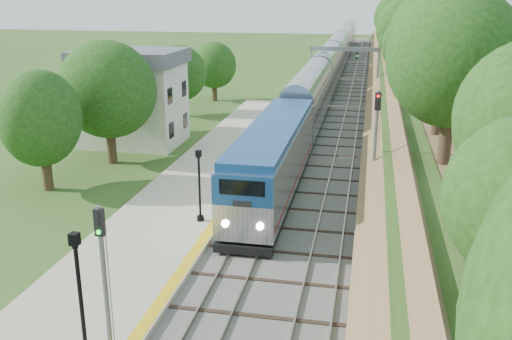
% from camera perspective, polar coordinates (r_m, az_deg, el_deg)
% --- Properties ---
extents(trackbed, '(9.50, 170.00, 0.28)m').
position_cam_1_polar(trackbed, '(75.94, 8.49, 7.83)').
color(trackbed, '#4C4944').
rests_on(trackbed, ground).
extents(platform, '(6.40, 68.00, 0.38)m').
position_cam_1_polar(platform, '(34.98, -7.56, -3.58)').
color(platform, '#A9A088').
rests_on(platform, ground).
extents(yellow_stripe, '(0.55, 68.00, 0.01)m').
position_cam_1_polar(yellow_stripe, '(34.13, -3.02, -3.64)').
color(yellow_stripe, gold).
rests_on(yellow_stripe, platform).
extents(embankment, '(10.64, 170.00, 11.70)m').
position_cam_1_polar(embankment, '(75.71, 14.94, 8.85)').
color(embankment, brown).
rests_on(embankment, ground).
extents(station_building, '(8.60, 6.60, 8.00)m').
position_cam_1_polar(station_building, '(49.67, -12.27, 7.19)').
color(station_building, beige).
rests_on(station_building, ground).
extents(signal_gantry, '(8.40, 0.38, 6.20)m').
position_cam_1_polar(signal_gantry, '(70.30, 8.82, 10.95)').
color(signal_gantry, slate).
rests_on(signal_gantry, ground).
extents(trees_behind_platform, '(7.82, 53.32, 7.21)m').
position_cam_1_polar(trees_behind_platform, '(40.09, -13.81, 5.29)').
color(trees_behind_platform, '#332316').
rests_on(trees_behind_platform, ground).
extents(train, '(3.06, 122.74, 4.50)m').
position_cam_1_polar(train, '(85.97, 7.60, 10.50)').
color(train, black).
rests_on(train, trackbed).
extents(lamppost_mid, '(0.47, 0.47, 4.73)m').
position_cam_1_polar(lamppost_mid, '(20.90, -17.08, -12.63)').
color(lamppost_mid, black).
rests_on(lamppost_mid, platform).
extents(lamppost_far, '(0.40, 0.40, 4.09)m').
position_cam_1_polar(lamppost_far, '(31.56, -5.66, -1.98)').
color(lamppost_far, black).
rests_on(lamppost_far, platform).
extents(signal_platform, '(0.33, 0.26, 5.56)m').
position_cam_1_polar(signal_platform, '(20.35, -15.03, -9.13)').
color(signal_platform, slate).
rests_on(signal_platform, platform).
extents(signal_farside, '(0.37, 0.29, 6.76)m').
position_cam_1_polar(signal_farside, '(36.17, 11.90, 3.66)').
color(signal_farside, slate).
rests_on(signal_farside, ground).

